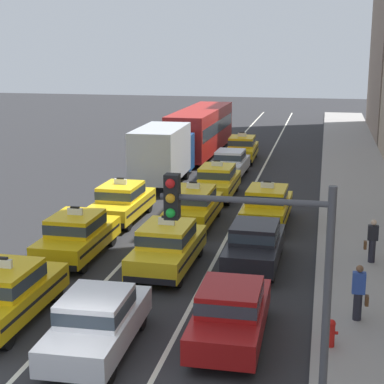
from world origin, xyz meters
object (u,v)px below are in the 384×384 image
at_px(taxi_center_sixth, 242,148).
at_px(sedan_right_nearest, 231,312).
at_px(taxi_left_third, 122,201).
at_px(traffic_light_pole, 268,282).
at_px(taxi_right_third, 267,205).
at_px(pedestrian_mid_block, 359,293).
at_px(sedan_center_fifth, 230,163).
at_px(taxi_left_second, 77,235).
at_px(taxi_center_second, 167,246).
at_px(bus_left_fifth, 201,129).
at_px(taxi_left_nearest, 6,293).
at_px(taxi_center_third, 194,206).
at_px(pedestrian_by_storefront, 372,241).
at_px(fire_hydrant, 331,332).
at_px(sedan_center_nearest, 97,321).
at_px(sedan_right_second, 255,243).
at_px(taxi_center_fourth, 217,181).
at_px(box_truck_left_fourth, 164,153).

distance_m(taxi_center_sixth, sedan_right_nearest, 26.23).
relative_size(taxi_left_third, traffic_light_pole, 0.82).
bearing_deg(taxi_right_third, traffic_light_pole, -84.88).
bearing_deg(pedestrian_mid_block, traffic_light_pole, -105.29).
bearing_deg(pedestrian_mid_block, sedan_center_fifth, 108.68).
bearing_deg(taxi_left_third, taxi_right_third, 5.78).
height_order(taxi_left_third, pedestrian_mid_block, taxi_left_third).
xyz_separation_m(taxi_left_second, taxi_left_third, (0.02, 5.13, 0.00)).
relative_size(taxi_center_second, taxi_center_sixth, 1.00).
xyz_separation_m(bus_left_fifth, sedan_right_nearest, (6.29, -27.95, -0.97)).
relative_size(taxi_left_nearest, taxi_left_second, 1.00).
height_order(taxi_center_third, pedestrian_by_storefront, taxi_center_third).
bearing_deg(taxi_left_third, traffic_light_pole, -63.79).
relative_size(taxi_left_third, fire_hydrant, 6.28).
distance_m(bus_left_fifth, fire_hydrant, 29.38).
xyz_separation_m(sedan_center_nearest, pedestrian_mid_block, (6.54, 3.01, 0.10)).
distance_m(sedan_center_nearest, pedestrian_by_storefront, 10.79).
relative_size(sedan_center_nearest, taxi_center_sixth, 0.95).
height_order(bus_left_fifth, taxi_center_second, bus_left_fifth).
bearing_deg(taxi_center_second, taxi_center_sixth, 90.54).
bearing_deg(sedan_right_second, taxi_center_second, -161.08).
relative_size(taxi_center_sixth, sedan_right_nearest, 1.06).
xyz_separation_m(sedan_center_nearest, taxi_right_third, (3.13, 12.50, 0.03)).
bearing_deg(taxi_left_nearest, taxi_center_fourth, 78.15).
relative_size(taxi_center_third, fire_hydrant, 6.27).
bearing_deg(taxi_center_third, traffic_light_pole, -73.90).
height_order(taxi_left_nearest, taxi_center_sixth, same).
bearing_deg(sedan_center_nearest, taxi_center_fourth, 89.33).
bearing_deg(pedestrian_mid_block, taxi_center_fourth, 114.57).
height_order(taxi_left_second, sedan_right_second, taxi_left_second).
bearing_deg(sedan_right_second, taxi_center_fourth, 107.14).
relative_size(taxi_left_second, taxi_center_fourth, 1.00).
height_order(taxi_left_third, taxi_center_sixth, same).
distance_m(taxi_center_second, pedestrian_by_storefront, 7.17).
xyz_separation_m(taxi_center_third, taxi_center_sixth, (0.03, 15.57, 0.00)).
bearing_deg(pedestrian_mid_block, box_truck_left_fourth, 120.82).
bearing_deg(box_truck_left_fourth, taxi_center_fourth, -36.19).
bearing_deg(sedan_center_nearest, taxi_center_second, 87.33).
height_order(taxi_left_second, bus_left_fifth, bus_left_fifth).
xyz_separation_m(taxi_left_second, pedestrian_mid_block, (9.79, -3.72, 0.07)).
bearing_deg(sedan_right_nearest, bus_left_fifth, 102.68).
height_order(taxi_left_second, sedan_right_nearest, taxi_left_second).
height_order(taxi_center_third, pedestrian_mid_block, taxi_center_third).
distance_m(bus_left_fifth, traffic_light_pole, 34.20).
bearing_deg(sedan_center_nearest, sedan_right_second, 65.97).
relative_size(taxi_left_second, taxi_center_third, 1.00).
bearing_deg(traffic_light_pole, sedan_center_nearest, 138.65).
distance_m(sedan_right_nearest, traffic_light_pole, 6.24).
xyz_separation_m(taxi_left_third, bus_left_fifth, (0.15, 17.35, 0.94)).
height_order(taxi_center_second, sedan_right_second, taxi_center_second).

